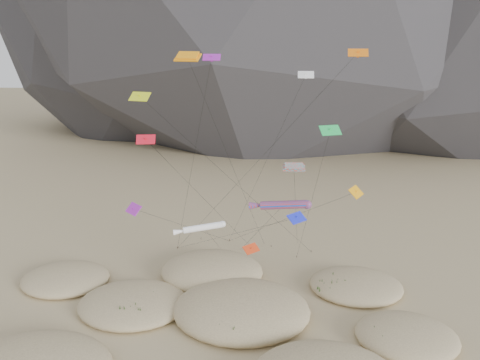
% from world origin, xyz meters
% --- Properties ---
extents(ground, '(500.00, 500.00, 0.00)m').
position_xyz_m(ground, '(0.00, 0.00, 0.00)').
color(ground, '#CCB789').
rests_on(ground, ground).
extents(dunes, '(51.92, 36.41, 3.85)m').
position_xyz_m(dunes, '(-1.44, 2.93, 0.72)').
color(dunes, '#CCB789').
rests_on(dunes, ground).
extents(dune_grass, '(42.63, 30.96, 1.46)m').
position_xyz_m(dune_grass, '(0.18, 3.67, 0.83)').
color(dune_grass, black).
rests_on(dune_grass, ground).
extents(kite_stakes, '(20.10, 7.22, 0.30)m').
position_xyz_m(kite_stakes, '(0.42, 23.56, 0.15)').
color(kite_stakes, '#3F2D1E').
rests_on(kite_stakes, ground).
extents(rainbow_tube_kite, '(9.45, 11.28, 11.94)m').
position_xyz_m(rainbow_tube_kite, '(6.11, 12.86, 11.09)').
color(rainbow_tube_kite, red).
rests_on(rainbow_tube_kite, ground).
extents(white_tube_kite, '(6.21, 13.57, 9.19)m').
position_xyz_m(white_tube_kite, '(-3.49, 11.02, 8.55)').
color(white_tube_kite, white).
rests_on(white_tube_kite, ground).
extents(orange_parafoil, '(10.09, 14.42, 28.99)m').
position_xyz_m(orange_parafoil, '(-4.60, 12.33, 28.13)').
color(orange_parafoil, orange).
rests_on(orange_parafoil, ground).
extents(multi_parafoil, '(2.78, 17.39, 17.21)m').
position_xyz_m(multi_parafoil, '(7.34, 9.78, 16.55)').
color(multi_parafoil, red).
rests_on(multi_parafoil, ground).
extents(delta_kites, '(27.00, 22.78, 29.24)m').
position_xyz_m(delta_kites, '(2.28, 11.65, 18.77)').
color(delta_kites, '#FFA40D').
rests_on(delta_kites, ground).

